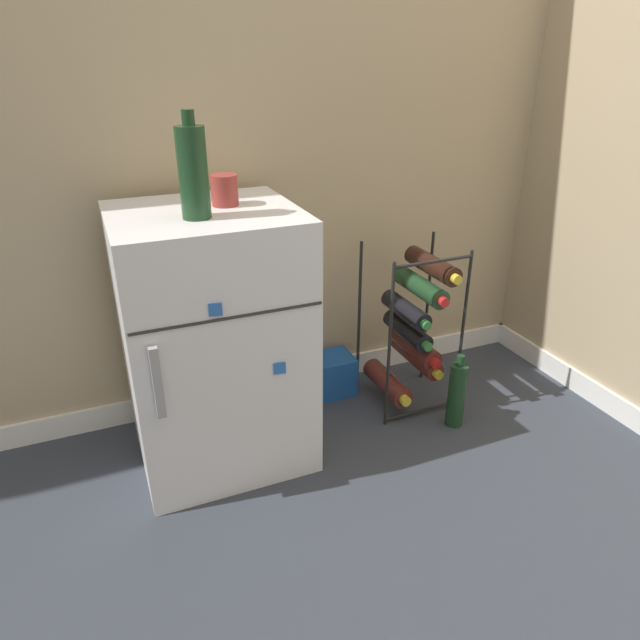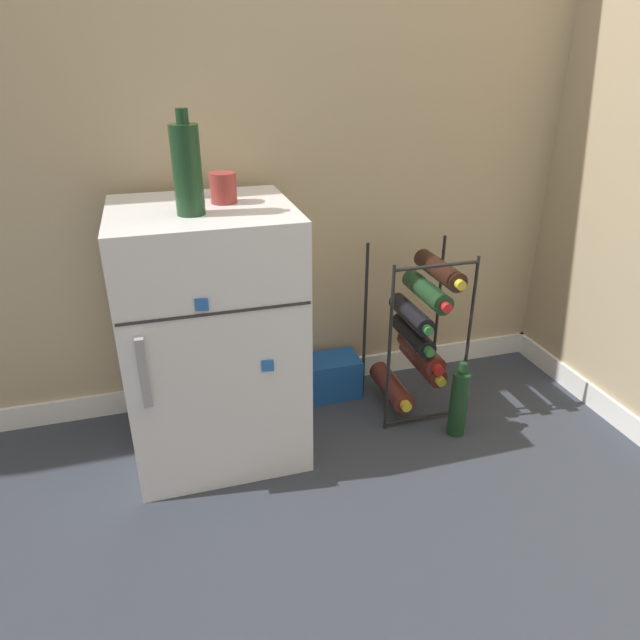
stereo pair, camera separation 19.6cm
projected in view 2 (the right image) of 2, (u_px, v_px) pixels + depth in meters
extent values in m
plane|color=#333842|center=(391.00, 491.00, 1.80)|extent=(14.00, 14.00, 0.00)
cube|color=tan|center=(325.00, 55.00, 1.91)|extent=(6.88, 0.06, 2.50)
cube|color=white|center=(327.00, 371.00, 2.39)|extent=(6.88, 0.01, 0.09)
cube|color=white|center=(212.00, 335.00, 1.86)|extent=(0.54, 0.49, 0.84)
cube|color=#2D2D2D|center=(217.00, 313.00, 1.56)|extent=(0.53, 0.00, 0.01)
cube|color=#9E9EA3|center=(144.00, 373.00, 1.55)|extent=(0.02, 0.02, 0.21)
cube|color=blue|center=(202.00, 305.00, 1.53)|extent=(0.04, 0.01, 0.04)
cube|color=blue|center=(268.00, 366.00, 1.67)|extent=(0.04, 0.01, 0.04)
cylinder|color=black|center=(389.00, 352.00, 1.97)|extent=(0.01, 0.01, 0.64)
cylinder|color=black|center=(468.00, 340.00, 2.05)|extent=(0.01, 0.01, 0.64)
cylinder|color=black|center=(365.00, 323.00, 2.18)|extent=(0.01, 0.01, 0.64)
cylinder|color=black|center=(438.00, 314.00, 2.25)|extent=(0.01, 0.01, 0.64)
cylinder|color=black|center=(423.00, 417.00, 2.14)|extent=(0.31, 0.01, 0.01)
cylinder|color=black|center=(437.00, 266.00, 1.88)|extent=(0.31, 0.01, 0.01)
cylinder|color=#56231E|center=(391.00, 386.00, 2.19)|extent=(0.08, 0.25, 0.08)
cylinder|color=gold|center=(406.00, 406.00, 2.06)|extent=(0.04, 0.02, 0.04)
cylinder|color=#56231E|center=(422.00, 362.00, 2.18)|extent=(0.07, 0.28, 0.07)
cylinder|color=gold|center=(441.00, 381.00, 2.05)|extent=(0.03, 0.02, 0.03)
cylinder|color=#56231E|center=(421.00, 352.00, 2.16)|extent=(0.08, 0.26, 0.08)
cylinder|color=red|center=(438.00, 370.00, 2.03)|extent=(0.04, 0.02, 0.04)
cylinder|color=black|center=(413.00, 335.00, 2.11)|extent=(0.07, 0.25, 0.07)
cylinder|color=#2D7033|center=(429.00, 352.00, 1.99)|extent=(0.03, 0.02, 0.03)
cylinder|color=black|center=(411.00, 314.00, 2.07)|extent=(0.07, 0.25, 0.07)
cylinder|color=#2D7033|center=(428.00, 330.00, 1.95)|extent=(0.03, 0.02, 0.03)
cylinder|color=#19381E|center=(427.00, 291.00, 2.05)|extent=(0.07, 0.28, 0.07)
cylinder|color=red|center=(446.00, 308.00, 1.92)|extent=(0.03, 0.02, 0.03)
cylinder|color=black|center=(439.00, 270.00, 2.03)|extent=(0.07, 0.28, 0.07)
cylinder|color=gold|center=(460.00, 285.00, 1.90)|extent=(0.03, 0.02, 0.03)
cube|color=#194C9E|center=(322.00, 377.00, 2.28)|extent=(0.29, 0.15, 0.16)
cylinder|color=maroon|center=(223.00, 188.00, 1.71)|extent=(0.08, 0.08, 0.09)
cylinder|color=#19381E|center=(187.00, 171.00, 1.55)|extent=(0.08, 0.08, 0.24)
cylinder|color=#19381E|center=(182.00, 116.00, 1.49)|extent=(0.03, 0.03, 0.04)
cylinder|color=#19381E|center=(459.00, 404.00, 2.03)|extent=(0.06, 0.06, 0.25)
cylinder|color=#19381E|center=(463.00, 368.00, 1.97)|extent=(0.03, 0.03, 0.04)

